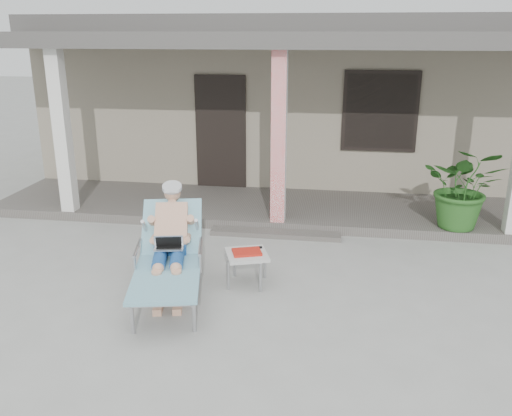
# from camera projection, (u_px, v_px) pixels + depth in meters

# --- Properties ---
(ground) EXTENTS (60.00, 60.00, 0.00)m
(ground) POSITION_uv_depth(u_px,v_px,m) (258.00, 290.00, 6.61)
(ground) COLOR #9E9E99
(ground) RESTS_ON ground
(house) EXTENTS (10.40, 5.40, 3.30)m
(house) POSITION_uv_depth(u_px,v_px,m) (301.00, 94.00, 12.20)
(house) COLOR gray
(house) RESTS_ON ground
(porch_deck) EXTENTS (10.00, 2.00, 0.15)m
(porch_deck) POSITION_uv_depth(u_px,v_px,m) (283.00, 208.00, 9.41)
(porch_deck) COLOR #605B56
(porch_deck) RESTS_ON ground
(porch_overhang) EXTENTS (10.00, 2.30, 2.85)m
(porch_overhang) POSITION_uv_depth(u_px,v_px,m) (286.00, 46.00, 8.51)
(porch_overhang) COLOR silver
(porch_overhang) RESTS_ON porch_deck
(porch_step) EXTENTS (2.00, 0.30, 0.07)m
(porch_step) POSITION_uv_depth(u_px,v_px,m) (276.00, 234.00, 8.34)
(porch_step) COLOR #605B56
(porch_step) RESTS_ON ground
(lounger) EXTENTS (1.12, 2.02, 1.27)m
(lounger) POSITION_uv_depth(u_px,v_px,m) (169.00, 231.00, 6.33)
(lounger) COLOR #B7B7BC
(lounger) RESTS_ON ground
(side_table) EXTENTS (0.63, 0.63, 0.44)m
(side_table) POSITION_uv_depth(u_px,v_px,m) (247.00, 256.00, 6.65)
(side_table) COLOR beige
(side_table) RESTS_ON ground
(potted_palm) EXTENTS (1.37, 1.27, 1.27)m
(potted_palm) POSITION_uv_depth(u_px,v_px,m) (464.00, 187.00, 8.08)
(potted_palm) COLOR #26591E
(potted_palm) RESTS_ON porch_deck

